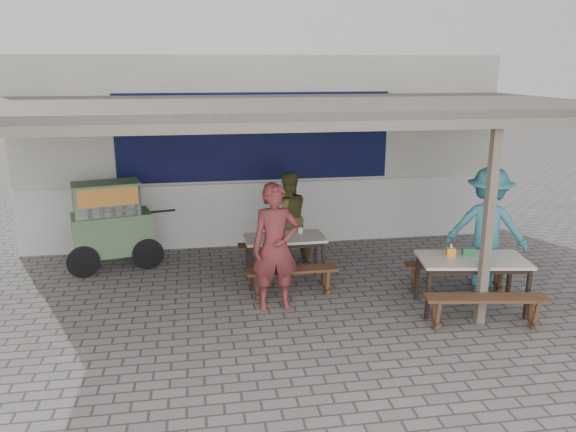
% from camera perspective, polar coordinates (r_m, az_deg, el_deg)
% --- Properties ---
extents(ground, '(60.00, 60.00, 0.00)m').
position_cam_1_polar(ground, '(8.07, 0.61, -9.17)').
color(ground, slate).
rests_on(ground, ground).
extents(back_wall, '(9.00, 1.28, 3.50)m').
position_cam_1_polar(back_wall, '(11.02, -2.62, 6.71)').
color(back_wall, silver).
rests_on(back_wall, ground).
extents(warung_roof, '(9.00, 4.21, 2.81)m').
position_cam_1_polar(warung_roof, '(8.28, -0.33, 10.91)').
color(warung_roof, '#584F4C').
rests_on(warung_roof, ground).
extents(table_left, '(1.24, 0.66, 0.75)m').
position_cam_1_polar(table_left, '(8.71, -0.35, -2.65)').
color(table_left, silver).
rests_on(table_left, ground).
extents(bench_left_street, '(1.34, 0.30, 0.45)m').
position_cam_1_polar(bench_left_street, '(8.25, 0.41, -6.13)').
color(bench_left_street, brown).
rests_on(bench_left_street, ground).
extents(bench_left_wall, '(1.34, 0.30, 0.45)m').
position_cam_1_polar(bench_left_wall, '(9.39, -1.00, -3.46)').
color(bench_left_wall, brown).
rests_on(bench_left_wall, ground).
extents(table_right, '(1.56, 0.98, 0.75)m').
position_cam_1_polar(table_right, '(8.16, 18.21, -4.61)').
color(table_right, silver).
rests_on(table_right, ground).
extents(bench_right_street, '(1.58, 0.52, 0.45)m').
position_cam_1_polar(bench_right_street, '(7.73, 19.42, -8.46)').
color(bench_right_street, brown).
rests_on(bench_right_street, ground).
extents(bench_right_wall, '(1.58, 0.52, 0.45)m').
position_cam_1_polar(bench_right_wall, '(8.82, 16.81, -5.32)').
color(bench_right_wall, brown).
rests_on(bench_right_wall, ground).
extents(vendor_cart, '(1.73, 1.01, 1.46)m').
position_cam_1_polar(vendor_cart, '(9.81, -17.57, -0.55)').
color(vendor_cart, '#618659').
rests_on(vendor_cart, ground).
extents(patron_street_side, '(0.66, 0.44, 1.79)m').
position_cam_1_polar(patron_street_side, '(7.72, -1.28, -3.19)').
color(patron_street_side, maroon).
rests_on(patron_street_side, ground).
extents(patron_wall_side, '(0.87, 0.73, 1.58)m').
position_cam_1_polar(patron_wall_side, '(9.62, -0.06, -0.16)').
color(patron_wall_side, brown).
rests_on(patron_wall_side, ground).
extents(patron_right_table, '(1.37, 1.20, 1.84)m').
position_cam_1_polar(patron_right_table, '(9.11, 19.59, -1.07)').
color(patron_right_table, teal).
rests_on(patron_right_table, ground).
extents(tissue_box, '(0.14, 0.14, 0.12)m').
position_cam_1_polar(tissue_box, '(8.12, 16.21, -3.53)').
color(tissue_box, orange).
rests_on(tissue_box, table_right).
extents(donation_box, '(0.19, 0.15, 0.11)m').
position_cam_1_polar(donation_box, '(8.22, 17.89, -3.46)').
color(donation_box, '#337344').
rests_on(donation_box, table_right).
extents(condiment_jar, '(0.08, 0.08, 0.09)m').
position_cam_1_polar(condiment_jar, '(8.87, 1.26, -1.45)').
color(condiment_jar, white).
rests_on(condiment_jar, table_left).
extents(condiment_bowl, '(0.21, 0.21, 0.04)m').
position_cam_1_polar(condiment_bowl, '(8.65, -1.21, -2.04)').
color(condiment_bowl, white).
rests_on(condiment_bowl, table_left).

